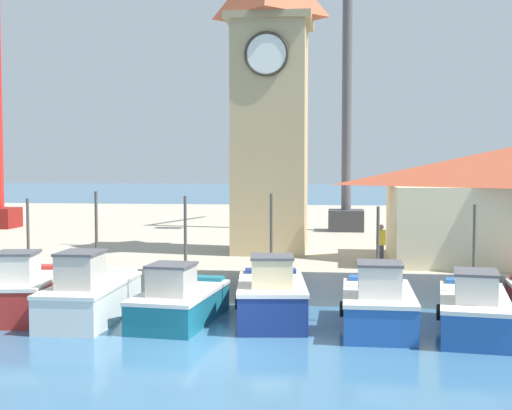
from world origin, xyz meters
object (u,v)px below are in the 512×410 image
fishing_boat_mid_left (179,301)px  port_crane_far (347,111)px  fishing_boat_right_inner (474,310)px  clock_tower (270,91)px  fishing_boat_mid_right (378,305)px  fishing_boat_center (271,297)px  fishing_boat_left_outer (24,292)px  dock_worker_near_tower (381,245)px  fishing_boat_left_inner (90,296)px

fishing_boat_mid_left → port_crane_far: size_ratio=0.28×
fishing_boat_right_inner → clock_tower: bearing=128.3°
fishing_boat_mid_right → fishing_boat_right_inner: fishing_boat_right_inner is taller
fishing_boat_center → fishing_boat_right_inner: fishing_boat_center is taller
fishing_boat_left_outer → dock_worker_near_tower: fishing_boat_left_outer is taller
fishing_boat_left_inner → port_crane_far: 22.00m
fishing_boat_center → fishing_boat_right_inner: 6.29m
fishing_boat_left_inner → clock_tower: size_ratio=0.35×
fishing_boat_left_inner → fishing_boat_mid_left: size_ratio=1.05×
fishing_boat_center → dock_worker_near_tower: 5.59m
fishing_boat_mid_right → clock_tower: 12.23m
dock_worker_near_tower → fishing_boat_left_outer: bearing=-161.4°
fishing_boat_center → dock_worker_near_tower: fishing_boat_center is taller
fishing_boat_left_inner → port_crane_far: port_crane_far is taller
fishing_boat_left_outer → clock_tower: (7.54, 8.14, 7.42)m
fishing_boat_mid_left → fishing_boat_mid_right: bearing=-2.2°
fishing_boat_left_outer → fishing_boat_left_inner: size_ratio=0.92×
fishing_boat_left_outer → port_crane_far: size_ratio=0.27×
fishing_boat_left_inner → fishing_boat_left_outer: bearing=172.1°
fishing_boat_left_outer → fishing_boat_right_inner: (14.57, -0.77, -0.09)m
fishing_boat_left_outer → port_crane_far: 22.76m
clock_tower → fishing_boat_right_inner: bearing=-51.7°
fishing_boat_mid_left → port_crane_far: port_crane_far is taller
fishing_boat_left_inner → fishing_boat_right_inner: fishing_boat_left_inner is taller
fishing_boat_mid_left → dock_worker_near_tower: bearing=33.5°
fishing_boat_left_inner → fishing_boat_mid_left: bearing=-0.2°
fishing_boat_mid_left → fishing_boat_left_inner: bearing=179.8°
fishing_boat_right_inner → port_crane_far: (-3.62, 19.35, 7.37)m
fishing_boat_left_inner → fishing_boat_mid_left: fishing_boat_left_inner is taller
fishing_boat_left_outer → fishing_boat_mid_left: size_ratio=0.97×
port_crane_far → dock_worker_near_tower: port_crane_far is taller
fishing_boat_left_inner → fishing_boat_mid_right: bearing=-1.6°
fishing_boat_center → clock_tower: (-0.81, 8.04, 7.42)m
fishing_boat_left_inner → port_crane_far: bearing=65.7°
port_crane_far → dock_worker_near_tower: 15.75m
fishing_boat_mid_left → fishing_boat_center: (2.94, 0.44, 0.11)m
fishing_boat_mid_left → fishing_boat_center: bearing=8.5°
fishing_boat_left_inner → dock_worker_near_tower: 10.69m
clock_tower → fishing_boat_mid_right: bearing=-64.4°
fishing_boat_left_inner → fishing_boat_mid_right: (9.31, -0.25, -0.04)m
fishing_boat_left_inner → dock_worker_near_tower: (9.66, 4.40, 1.28)m
fishing_boat_center → port_crane_far: bearing=82.0°
port_crane_far → dock_worker_near_tower: bearing=-85.6°
fishing_boat_center → port_crane_far: 20.04m
fishing_boat_mid_right → port_crane_far: (-0.77, 19.17, 7.33)m
fishing_boat_left_inner → fishing_boat_center: (5.94, 0.43, -0.00)m
fishing_boat_left_outer → fishing_boat_mid_right: size_ratio=1.00×
fishing_boat_mid_left → fishing_boat_mid_right: 6.32m
fishing_boat_right_inner → clock_tower: size_ratio=0.36×
fishing_boat_left_outer → fishing_boat_left_inner: bearing=-7.9°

